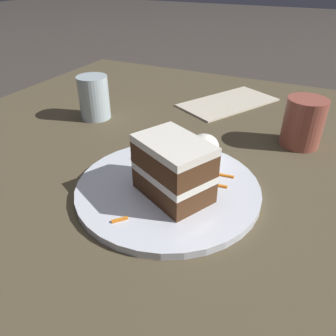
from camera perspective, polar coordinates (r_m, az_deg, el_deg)
name	(u,v)px	position (r m, az deg, el deg)	size (l,w,h in m)	color
ground_plane	(173,194)	(0.56, 0.90, -4.59)	(6.00, 6.00, 0.00)	#38332D
dining_table	(173,185)	(0.55, 0.92, -2.95)	(1.16, 1.12, 0.04)	#4C422D
plate	(168,188)	(0.50, 0.00, -3.48)	(0.28, 0.28, 0.01)	silver
cake_slice	(173,169)	(0.46, 0.96, -0.11)	(0.11, 0.13, 0.09)	#4C2D19
cream_dollop	(203,147)	(0.56, 6.20, 3.59)	(0.06, 0.05, 0.04)	white
orange_garnish	(155,156)	(0.56, -2.30, 2.08)	(0.07, 0.07, 0.01)	orange
carrot_shreds_scatter	(191,180)	(0.51, 4.03, -2.09)	(0.19, 0.11, 0.00)	orange
drinking_glass	(94,100)	(0.75, -12.70, 11.43)	(0.07, 0.07, 0.09)	silver
coffee_mug	(304,121)	(0.66, 22.56, 7.63)	(0.07, 0.07, 0.09)	#994C3D
menu_card	(228,102)	(0.85, 10.45, 11.16)	(0.12, 0.24, 0.00)	beige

